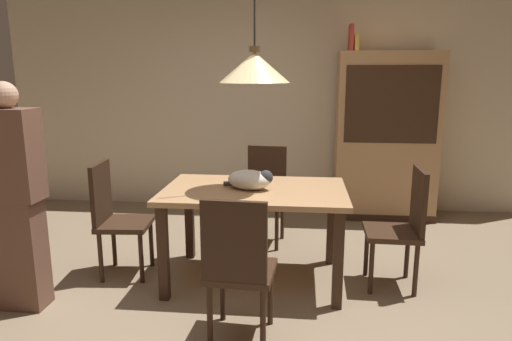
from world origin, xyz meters
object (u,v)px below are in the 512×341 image
at_px(chair_left_side, 115,214).
at_px(person_standing, 15,199).
at_px(book_red_tall, 351,38).
at_px(chair_near_front, 239,264).
at_px(chair_far_back, 265,190).
at_px(chair_right_side, 403,223).
at_px(pendant_lamp, 255,67).
at_px(hutch_bookcase, 386,140).
at_px(cat_sleeping, 251,180).
at_px(book_yellow_short, 356,43).
at_px(dining_table, 255,201).

relative_size(chair_left_side, person_standing, 0.59).
distance_m(book_red_tall, person_standing, 3.60).
relative_size(chair_near_front, chair_left_side, 1.00).
distance_m(chair_far_back, chair_right_side, 1.42).
distance_m(pendant_lamp, hutch_bookcase, 2.34).
bearing_deg(person_standing, cat_sleeping, 19.98).
relative_size(chair_left_side, book_red_tall, 3.32).
bearing_deg(hutch_bookcase, book_yellow_short, 179.77).
bearing_deg(book_red_tall, chair_far_back, -132.93).
height_order(chair_near_front, person_standing, person_standing).
xyz_separation_m(chair_right_side, hutch_bookcase, (0.16, 1.79, 0.38)).
bearing_deg(chair_near_front, pendant_lamp, 89.67).
relative_size(chair_right_side, hutch_bookcase, 0.50).
relative_size(hutch_bookcase, person_standing, 1.18).
bearing_deg(chair_near_front, dining_table, 89.67).
xyz_separation_m(dining_table, hutch_bookcase, (1.29, 1.79, 0.24)).
distance_m(chair_left_side, pendant_lamp, 1.61).
bearing_deg(chair_far_back, dining_table, -90.60).
height_order(dining_table, chair_left_side, chair_left_side).
distance_m(chair_left_side, book_red_tall, 3.06).
xyz_separation_m(hutch_bookcase, person_standing, (-2.86, -2.37, -0.10)).
xyz_separation_m(pendant_lamp, hutch_bookcase, (1.29, 1.79, -0.77)).
relative_size(chair_near_front, book_red_tall, 3.32).
relative_size(dining_table, chair_near_front, 1.51).
distance_m(chair_near_front, pendant_lamp, 1.45).
bearing_deg(chair_right_side, chair_left_side, -179.89).
bearing_deg(pendant_lamp, book_red_tall, 64.39).
distance_m(dining_table, hutch_bookcase, 2.22).
relative_size(chair_near_front, hutch_bookcase, 0.50).
relative_size(chair_near_front, chair_far_back, 1.00).
height_order(dining_table, chair_near_front, chair_near_front).
height_order(dining_table, cat_sleeping, cat_sleeping).
relative_size(chair_left_side, book_yellow_short, 4.65).
bearing_deg(chair_right_side, cat_sleeping, -178.95).
height_order(dining_table, chair_right_side, chair_right_side).
bearing_deg(chair_left_side, cat_sleeping, -0.87).
relative_size(chair_near_front, person_standing, 0.59).
bearing_deg(hutch_bookcase, pendant_lamp, -125.76).
bearing_deg(cat_sleeping, chair_left_side, 179.13).
bearing_deg(chair_right_side, chair_near_front, -142.29).
bearing_deg(book_red_tall, chair_near_front, -107.93).
relative_size(pendant_lamp, book_yellow_short, 6.50).
height_order(dining_table, book_red_tall, book_red_tall).
relative_size(cat_sleeping, pendant_lamp, 0.31).
bearing_deg(hutch_bookcase, chair_left_side, -143.39).
distance_m(hutch_bookcase, book_red_tall, 1.18).
distance_m(chair_near_front, book_yellow_short, 3.16).
relative_size(book_yellow_short, person_standing, 0.13).
distance_m(dining_table, book_red_tall, 2.40).
distance_m(pendant_lamp, person_standing, 1.89).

